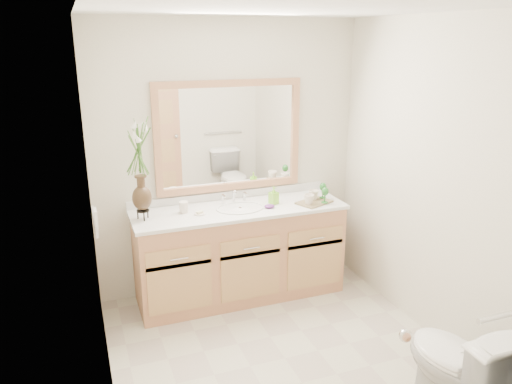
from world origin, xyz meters
name	(u,v)px	position (x,y,z in m)	size (l,w,h in m)	color
floor	(285,358)	(0.00, 0.00, 0.00)	(2.60, 2.60, 0.00)	beige
ceiling	(292,7)	(0.00, 0.00, 2.40)	(2.40, 2.60, 0.02)	white
wall_back	(229,159)	(0.00, 1.30, 1.20)	(2.40, 0.02, 2.40)	beige
wall_front	(413,293)	(0.00, -1.30, 1.20)	(2.40, 0.02, 2.40)	beige
wall_left	(97,225)	(-1.20, 0.00, 1.20)	(0.02, 2.60, 2.40)	beige
wall_right	(437,184)	(1.20, 0.00, 1.20)	(0.02, 2.60, 2.40)	beige
vanity	(240,254)	(0.00, 1.01, 0.40)	(1.80, 0.55, 0.80)	#B07C55
counter	(239,209)	(0.00, 1.01, 0.82)	(1.84, 0.57, 0.03)	white
sink	(240,214)	(0.00, 1.00, 0.78)	(0.38, 0.34, 0.23)	white
mirror	(229,136)	(0.00, 1.28, 1.41)	(1.32, 0.04, 0.97)	white
switch_plate	(96,217)	(-1.19, 0.76, 0.98)	(0.02, 0.12, 0.12)	white
door	(346,346)	(-0.30, -1.29, 1.00)	(0.80, 0.03, 2.00)	#B07C55
toilet	(458,369)	(0.70, -0.92, 0.37)	(0.42, 0.75, 0.74)	white
flower_vase	(139,157)	(-0.82, 1.02, 1.34)	(0.18, 0.18, 0.75)	black
tumbler	(184,207)	(-0.47, 1.06, 0.88)	(0.07, 0.07, 0.10)	silver
soap_dish	(200,213)	(-0.36, 0.97, 0.84)	(0.09, 0.09, 0.03)	silver
soap_bottle	(274,196)	(0.32, 1.02, 0.90)	(0.06, 0.06, 0.14)	#80D231
purple_dish	(269,206)	(0.24, 0.92, 0.85)	(0.09, 0.07, 0.03)	#67297B
tray	(314,202)	(0.66, 0.91, 0.84)	(0.30, 0.20, 0.01)	brown
mug_left	(309,199)	(0.58, 0.86, 0.89)	(0.09, 0.09, 0.09)	silver
mug_right	(313,194)	(0.68, 0.96, 0.89)	(0.09, 0.09, 0.09)	silver
goblet_front	(325,192)	(0.73, 0.84, 0.94)	(0.06, 0.06, 0.14)	#256F28
goblet_back	(323,188)	(0.78, 0.97, 0.94)	(0.06, 0.06, 0.14)	#256F28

